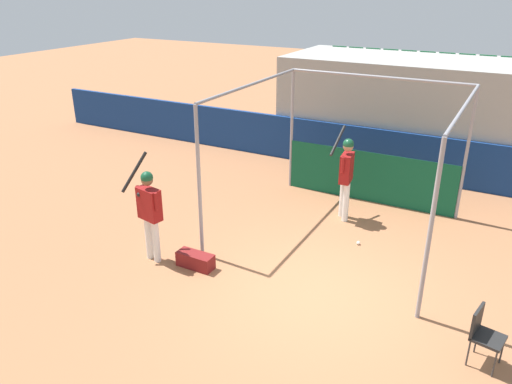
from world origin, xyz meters
TOP-DOWN VIEW (x-y plane):
  - ground_plane at (0.00, 0.00)m, footprint 60.00×60.00m
  - outfield_wall at (0.00, 6.05)m, footprint 24.00×0.12m
  - bleacher_section at (-0.00, 7.71)m, footprint 7.60×3.20m
  - batting_cage at (-0.39, 3.43)m, footprint 4.11×4.09m
  - player_batter at (-0.58, 2.96)m, footprint 0.51×0.87m
  - player_waiting at (-3.14, -0.42)m, footprint 0.81×0.46m
  - folding_chair at (2.56, -0.48)m, footprint 0.47×0.47m
  - equipment_bag at (-2.28, -0.28)m, footprint 0.70×0.28m
  - baseball at (0.10, 1.95)m, footprint 0.07×0.07m

SIDE VIEW (x-z plane):
  - ground_plane at x=0.00m, z-range 0.00..0.00m
  - baseball at x=0.10m, z-range 0.00..0.07m
  - equipment_bag at x=-2.28m, z-range 0.00..0.28m
  - folding_chair at x=2.56m, z-range 0.10..0.94m
  - outfield_wall at x=0.00m, z-range 0.00..1.25m
  - player_waiting at x=-3.14m, z-range 0.06..2.09m
  - player_batter at x=-0.58m, z-range 0.14..2.09m
  - batting_cage at x=-0.39m, z-range -0.23..2.73m
  - bleacher_section at x=0.00m, z-range 0.00..2.92m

